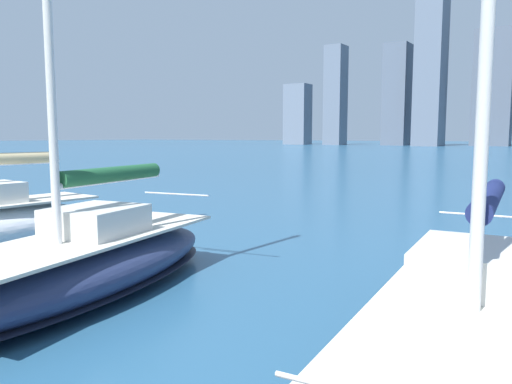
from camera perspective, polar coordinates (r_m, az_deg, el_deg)
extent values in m
cube|color=slate|center=(170.29, 25.46, 10.65)|extent=(10.96, 7.81, 34.85)
cube|color=slate|center=(163.40, 19.40, 14.39)|extent=(7.80, 10.24, 53.41)
cube|color=slate|center=(172.63, 15.93, 10.57)|extent=(7.53, 10.90, 32.51)
cube|color=slate|center=(175.29, 9.08, 10.81)|extent=(6.13, 6.96, 33.38)
cube|color=slate|center=(182.49, 4.77, 8.82)|extent=(8.46, 6.63, 21.44)
ellipsoid|color=navy|center=(7.57, 23.84, -14.63)|extent=(3.61, 9.19, 0.96)
ellipsoid|color=black|center=(7.66, 23.75, -16.47)|extent=(3.62, 9.24, 0.10)
cube|color=beige|center=(7.40, 24.02, -10.95)|extent=(3.00, 8.08, 0.06)
cube|color=silver|center=(7.84, 24.45, -7.69)|extent=(1.91, 2.10, 0.55)
cylinder|color=silver|center=(8.37, 25.04, -1.46)|extent=(0.40, 3.78, 0.12)
cylinder|color=navy|center=(8.35, 25.07, -0.65)|extent=(0.57, 3.49, 0.32)
cylinder|color=silver|center=(11.25, 25.81, -2.50)|extent=(2.21, 0.20, 0.04)
ellipsoid|color=navy|center=(10.45, -19.31, -8.23)|extent=(3.76, 7.96, 1.09)
ellipsoid|color=black|center=(10.53, -19.25, -9.81)|extent=(3.78, 8.00, 0.10)
cube|color=beige|center=(10.33, -19.43, -5.13)|extent=(3.15, 6.98, 0.06)
cube|color=silver|center=(10.61, -17.80, -3.10)|extent=(1.78, 1.91, 0.55)
cylinder|color=silver|center=(10.94, -15.97, 1.34)|extent=(0.64, 3.19, 0.12)
cylinder|color=#1E5633|center=(10.94, -15.99, 1.96)|extent=(0.80, 2.97, 0.32)
cylinder|color=silver|center=(12.95, -9.13, -0.23)|extent=(1.89, 0.35, 0.04)
cylinder|color=silver|center=(15.22, -26.71, 2.97)|extent=(0.39, 3.12, 0.12)
cylinder|color=#C6B284|center=(15.21, -26.73, 3.42)|extent=(0.57, 2.89, 0.32)
cylinder|color=silver|center=(16.40, -19.22, 1.53)|extent=(1.68, 0.19, 0.04)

